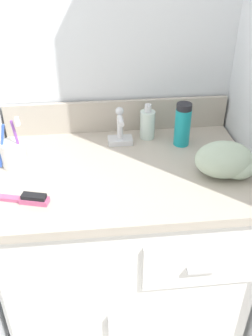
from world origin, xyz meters
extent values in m
plane|color=beige|center=(0.00, 0.00, 0.00)|extent=(6.00, 6.00, 0.00)
cube|color=silver|center=(0.00, 0.34, 1.10)|extent=(1.03, 0.08, 2.20)
cube|color=white|center=(0.00, 0.00, 0.36)|extent=(0.82, 0.53, 0.72)
cube|color=white|center=(-0.20, -0.28, 0.32)|extent=(0.40, 0.02, 0.57)
cube|color=white|center=(0.21, -0.28, 0.56)|extent=(0.36, 0.02, 0.17)
cube|color=silver|center=(-0.08, -0.29, 0.32)|extent=(0.02, 0.02, 0.09)
cube|color=silver|center=(0.21, -0.29, 0.56)|extent=(0.10, 0.02, 0.01)
cube|color=#B2A899|center=(0.00, 0.00, 0.73)|extent=(0.85, 0.57, 0.03)
ellipsoid|color=#A49A8C|center=(0.00, 0.00, 0.64)|extent=(0.33, 0.29, 0.21)
cylinder|color=silver|center=(0.00, 0.00, 0.54)|extent=(0.03, 0.03, 0.01)
cube|color=#B2A899|center=(0.00, 0.28, 0.81)|extent=(0.85, 0.02, 0.12)
cube|color=silver|center=(0.00, 0.17, 0.76)|extent=(0.09, 0.06, 0.02)
cylinder|color=silver|center=(0.00, 0.17, 0.81)|extent=(0.02, 0.02, 0.08)
cylinder|color=silver|center=(0.00, 0.14, 0.85)|extent=(0.02, 0.06, 0.02)
sphere|color=silver|center=(0.00, 0.19, 0.87)|extent=(0.03, 0.03, 0.03)
cylinder|color=white|center=(-0.37, 0.06, 0.79)|extent=(0.08, 0.08, 0.09)
cylinder|color=purple|center=(-0.34, 0.05, 0.83)|extent=(0.03, 0.02, 0.16)
cube|color=white|center=(-0.33, 0.04, 0.92)|extent=(0.02, 0.02, 0.03)
cylinder|color=blue|center=(-0.40, 0.05, 0.83)|extent=(0.04, 0.02, 0.15)
cylinder|color=silver|center=(0.11, 0.21, 0.80)|extent=(0.06, 0.06, 0.11)
cylinder|color=silver|center=(0.11, 0.21, 0.87)|extent=(0.03, 0.03, 0.03)
cylinder|color=silver|center=(0.11, 0.19, 0.88)|extent=(0.01, 0.03, 0.01)
cylinder|color=teal|center=(0.22, 0.14, 0.82)|extent=(0.06, 0.06, 0.14)
cylinder|color=black|center=(0.22, 0.14, 0.90)|extent=(0.05, 0.05, 0.02)
cube|color=#C1517F|center=(-0.37, -0.13, 0.75)|extent=(0.10, 0.05, 0.01)
cube|color=#C1517F|center=(-0.28, -0.15, 0.75)|extent=(0.09, 0.05, 0.02)
cube|color=black|center=(-0.28, -0.15, 0.77)|extent=(0.08, 0.04, 0.01)
ellipsoid|color=#A8BCA3|center=(0.31, -0.07, 0.80)|extent=(0.19, 0.14, 0.11)
ellipsoid|color=#B0C6AB|center=(0.35, -0.09, 0.79)|extent=(0.11, 0.10, 0.08)
camera|label=1|loc=(-0.11, -1.04, 1.43)|focal=40.00mm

